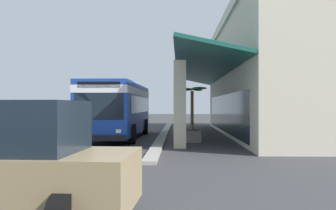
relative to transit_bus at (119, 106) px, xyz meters
name	(u,v)px	position (x,y,z in m)	size (l,w,h in m)	color
ground	(237,131)	(-6.09, 7.74, -1.85)	(120.00, 120.00, 0.00)	#38383A
curb_strip	(164,133)	(-3.22, 2.55, -1.79)	(27.76, 0.50, 0.12)	#9E998E
plaza_building	(311,76)	(-3.22, 12.18, 2.00)	(23.44, 14.88, 7.69)	beige
transit_bus	(119,106)	(0.00, 0.00, 0.00)	(11.24, 2.92, 3.34)	#193D9E
pedestrian	(8,132)	(10.27, -2.14, -0.84)	(0.49, 0.64, 1.78)	#38383D
potted_palm	(192,129)	(2.58, 4.20, -1.17)	(1.71, 1.61, 2.89)	gray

